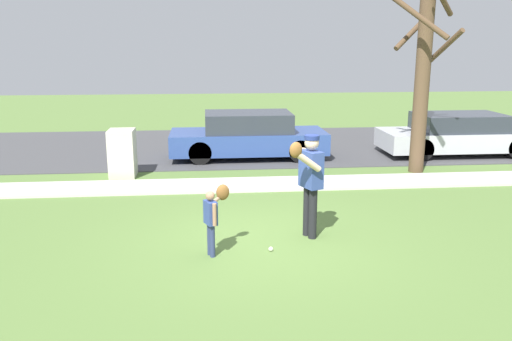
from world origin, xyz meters
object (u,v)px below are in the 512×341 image
Objects in this scene: person_adult at (309,175)px; street_tree_near at (423,72)px; person_child at (214,212)px; utility_cabinet at (122,153)px; baseball at (271,249)px; parked_wagon_blue at (248,136)px; parked_sedan_silver at (458,134)px.

person_adult is 6.03m from street_tree_near.
person_child is 5.78m from utility_cabinet.
baseball is at bearing -59.52° from utility_cabinet.
person_adult is 1.79m from person_child.
person_child is at bearing -98.74° from parked_wagon_blue.
baseball is 0.02× the size of street_tree_near.
person_adult is at bearing -129.73° from street_tree_near.
person_adult reaches higher than parked_wagon_blue.
person_adult is 0.39× the size of parked_sedan_silver.
street_tree_near is 5.13m from parked_wagon_blue.
parked_wagon_blue is 6.33m from parked_sedan_silver.
parked_wagon_blue is (3.33, 1.90, 0.07)m from utility_cabinet.
street_tree_near is at bearing -136.02° from parked_sedan_silver.
utility_cabinet is 7.84m from street_tree_near.
person_child is at bearing -67.46° from utility_cabinet.
parked_sedan_silver is at bearing -153.95° from person_adult.
person_child is 0.24× the size of parked_wagon_blue.
parked_wagon_blue reaches higher than utility_cabinet.
parked_wagon_blue is at bearing 178.85° from parked_sedan_silver.
person_child is 10.29m from parked_sedan_silver.
person_adult is at bearing -50.87° from utility_cabinet.
baseball is at bearing -19.91° from person_child.
person_child is at bearing -1.70° from person_adult.
baseball is (0.91, 0.04, -0.67)m from person_child.
parked_sedan_silver is (5.81, 6.50, -0.49)m from person_adult.
street_tree_near reaches higher than person_adult.
baseball is 7.23m from parked_wagon_blue.
parked_sedan_silver is at bearing 47.25° from baseball.
person_child is at bearing -177.77° from baseball.
street_tree_near is (4.46, 5.07, 2.54)m from baseball.
baseball is 0.02× the size of parked_sedan_silver.
parked_wagon_blue is at bearing 29.76° from utility_cabinet.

